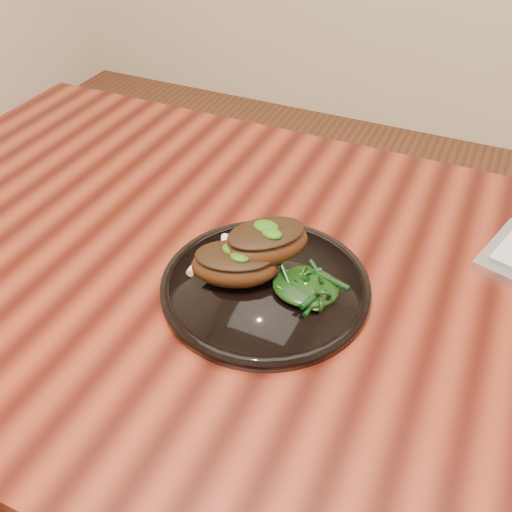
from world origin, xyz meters
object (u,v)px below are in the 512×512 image
(plate, at_px, (265,286))
(greens_heap, at_px, (306,283))
(lamb_chop_front, at_px, (234,264))
(desk, at_px, (343,340))

(plate, bearing_deg, greens_heap, 5.19)
(plate, height_order, lamb_chop_front, lamb_chop_front)
(desk, relative_size, plate, 5.83)
(desk, relative_size, greens_heap, 18.43)
(greens_heap, bearing_deg, plate, -174.81)
(desk, bearing_deg, lamb_chop_front, -163.31)
(lamb_chop_front, bearing_deg, greens_heap, 8.91)
(plate, height_order, greens_heap, greens_heap)
(desk, distance_m, lamb_chop_front, 0.20)
(greens_heap, bearing_deg, lamb_chop_front, -171.09)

